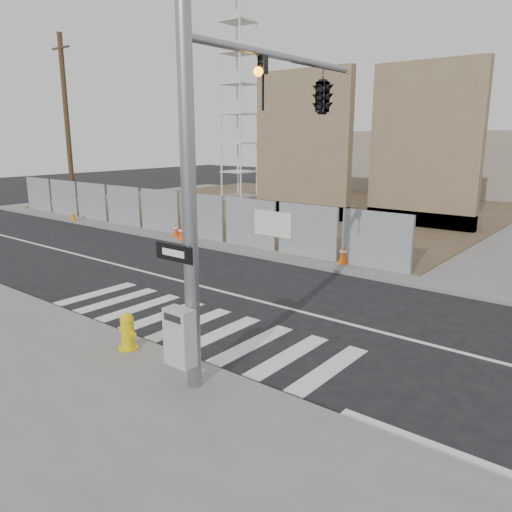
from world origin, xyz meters
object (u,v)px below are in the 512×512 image
Objects in this scene: fire_hydrant at (128,331)px; traffic_cone_a at (73,215)px; crane_tower at (238,70)px; traffic_cone_c at (181,233)px; traffic_cone_d at (343,254)px; traffic_cone_b at (176,230)px; signal_pole at (284,127)px.

fire_hydrant is 1.30× the size of traffic_cone_a.
fire_hydrant is at bearing -54.77° from crane_tower.
traffic_cone_d is (7.67, 0.73, 0.01)m from traffic_cone_c.
traffic_cone_c reaches higher than traffic_cone_b.
crane_tower is 29.14× the size of traffic_cone_a.
traffic_cone_a is 0.95× the size of traffic_cone_c.
signal_pole is 13.39m from traffic_cone_b.
signal_pole reaches higher than traffic_cone_b.
crane_tower is 15.44m from traffic_cone_a.
traffic_cone_b is at bearing -61.48° from crane_tower.
traffic_cone_b is at bearing 153.64° from fire_hydrant.
signal_pole is at bearing -31.75° from traffic_cone_b.
fire_hydrant reaches higher than traffic_cone_d.
fire_hydrant is 12.50m from traffic_cone_b.
traffic_cone_a is (-18.57, 6.27, -4.36)m from signal_pole.
signal_pole is 8.62× the size of fire_hydrant.
fire_hydrant is at bearing -48.75° from traffic_cone_c.
traffic_cone_b is at bearing 2.87° from traffic_cone_a.
crane_tower is at bearing 132.57° from signal_pole.
crane_tower reaches higher than traffic_cone_c.
traffic_cone_a is 8.61m from traffic_cone_c.
crane_tower is 22.35× the size of fire_hydrant.
crane_tower is at bearing 141.58° from traffic_cone_d.
fire_hydrant is 18.51m from traffic_cone_a.
traffic_cone_d is (-2.30, 6.99, -4.33)m from signal_pole.
traffic_cone_d is (15.20, -12.05, -8.57)m from crane_tower.
traffic_cone_a is 0.91× the size of traffic_cone_d.
fire_hydrant is 11.67m from traffic_cone_c.
fire_hydrant reaches higher than traffic_cone_c.
traffic_cone_a is at bearing -177.13° from traffic_cone_b.
traffic_cone_d reaches higher than traffic_cone_b.
traffic_cone_b is at bearing -177.77° from traffic_cone_d.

